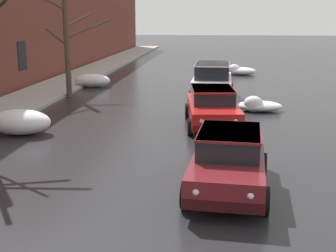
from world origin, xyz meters
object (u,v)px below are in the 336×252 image
(sedan_maroon_approaching_near_lane, at_px, (229,159))
(sedan_red_parked_kerbside_close, at_px, (212,106))
(bare_tree_mid_block, at_px, (67,40))
(suv_white_parked_kerbside_mid, at_px, (212,80))

(sedan_maroon_approaching_near_lane, height_order, sedan_red_parked_kerbside_close, same)
(bare_tree_mid_block, height_order, suv_white_parked_kerbside_mid, bare_tree_mid_block)
(bare_tree_mid_block, bearing_deg, suv_white_parked_kerbside_mid, -1.61)
(bare_tree_mid_block, distance_m, suv_white_parked_kerbside_mid, 7.55)
(bare_tree_mid_block, xyz_separation_m, suv_white_parked_kerbside_mid, (7.31, -0.21, -1.87))
(sedan_maroon_approaching_near_lane, xyz_separation_m, sedan_red_parked_kerbside_close, (-0.42, 6.53, 0.00))
(sedan_maroon_approaching_near_lane, height_order, suv_white_parked_kerbside_mid, suv_white_parked_kerbside_mid)
(sedan_maroon_approaching_near_lane, relative_size, sedan_red_parked_kerbside_close, 0.90)
(sedan_maroon_approaching_near_lane, distance_m, suv_white_parked_kerbside_mid, 12.03)
(bare_tree_mid_block, xyz_separation_m, sedan_maroon_approaching_near_lane, (7.78, -12.23, -2.11))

